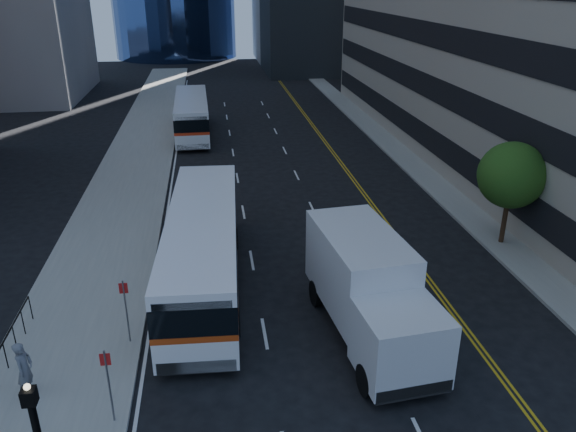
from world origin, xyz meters
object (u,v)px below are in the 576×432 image
Objects in this scene: pedestrian at (25,370)px; street_tree at (512,175)px; bus_front at (203,247)px; bus_rear at (192,114)px; box_truck at (369,290)px.

street_tree is at bearing -57.81° from pedestrian.
bus_front is (-14.66, -2.00, -1.82)m from street_tree.
street_tree is at bearing 10.44° from bus_front.
bus_front is 1.08× the size of bus_rear.
street_tree is 0.64× the size of box_truck.
bus_rear reaches higher than pedestrian.
pedestrian is at bearing -157.25° from street_tree.
bus_front is 26.02m from bus_rear.
bus_front is 1.64× the size of box_truck.
box_truck is at bearing -142.89° from street_tree.
street_tree is 0.39× the size of bus_front.
bus_front is 7.50m from box_truck.
street_tree is 2.64× the size of pedestrian.
bus_rear is (-15.60, 24.00, -1.94)m from street_tree.
street_tree is 28.69m from bus_rear.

